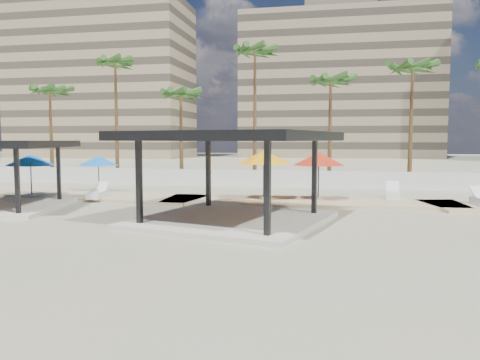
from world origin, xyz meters
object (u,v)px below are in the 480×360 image
(umbrella_c, at_px, (319,159))
(lounger_c, at_px, (393,194))
(umbrella_a, at_px, (98,161))
(pavilion_central, at_px, (232,169))
(lounger_a, at_px, (98,194))

(umbrella_c, xyz_separation_m, lounger_c, (4.19, 1.82, -2.05))
(umbrella_a, height_order, umbrella_c, umbrella_c)
(pavilion_central, height_order, lounger_a, pavilion_central)
(umbrella_a, relative_size, lounger_c, 1.37)
(pavilion_central, height_order, umbrella_a, pavilion_central)
(pavilion_central, bearing_deg, lounger_a, 163.63)
(umbrella_a, xyz_separation_m, lounger_c, (18.39, 0.05, -1.74))
(pavilion_central, distance_m, umbrella_c, 7.81)
(umbrella_a, distance_m, lounger_c, 18.47)
(lounger_c, bearing_deg, umbrella_a, 95.19)
(umbrella_c, distance_m, lounger_a, 12.75)
(pavilion_central, relative_size, umbrella_a, 2.88)
(lounger_c, bearing_deg, pavilion_central, 144.69)
(pavilion_central, relative_size, umbrella_c, 2.36)
(umbrella_c, bearing_deg, umbrella_a, 172.92)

